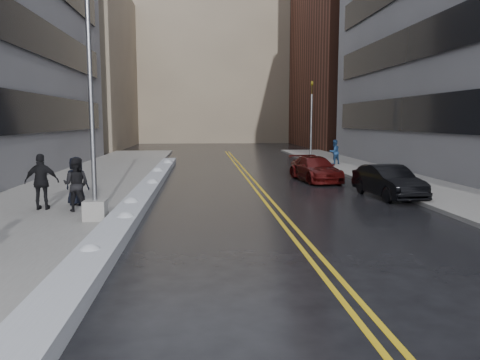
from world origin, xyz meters
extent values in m
plane|color=black|center=(0.00, 0.00, 0.00)|extent=(160.00, 160.00, 0.00)
cube|color=gray|center=(-5.75, 10.00, 0.07)|extent=(5.50, 50.00, 0.15)
cube|color=gray|center=(10.00, 10.00, 0.07)|extent=(4.00, 50.00, 0.15)
cube|color=gold|center=(2.35, 10.00, 0.00)|extent=(0.12, 50.00, 0.01)
cube|color=gold|center=(2.65, 10.00, 0.00)|extent=(0.12, 50.00, 0.01)
cube|color=silver|center=(-2.45, 8.00, 0.17)|extent=(0.90, 30.00, 0.34)
cube|color=gray|center=(-15.50, 44.00, 9.00)|extent=(14.00, 22.00, 18.00)
cube|color=#562D21|center=(19.00, 42.00, 14.00)|extent=(14.00, 20.00, 28.00)
cube|color=gray|center=(2.00, 60.00, 11.00)|extent=(36.00, 16.00, 22.00)
cube|color=gray|center=(-3.30, 2.00, 0.45)|extent=(0.65, 0.65, 0.60)
cylinder|color=gray|center=(-3.30, 2.00, 4.25)|extent=(0.14, 0.14, 7.00)
cylinder|color=maroon|center=(9.00, 10.00, 0.45)|extent=(0.24, 0.24, 0.60)
sphere|color=maroon|center=(9.00, 10.00, 0.75)|extent=(0.26, 0.26, 0.26)
cylinder|color=maroon|center=(9.00, 10.00, 0.50)|extent=(0.25, 0.10, 0.10)
cylinder|color=gray|center=(8.50, 24.00, 2.65)|extent=(0.14, 0.14, 5.00)
imported|color=#594C0C|center=(8.50, 24.00, 5.65)|extent=(0.16, 0.20, 1.00)
imported|color=black|center=(-4.22, 3.47, 1.04)|extent=(0.94, 0.77, 1.78)
imported|color=black|center=(-4.50, 4.57, 1.01)|extent=(0.93, 0.70, 1.73)
imported|color=black|center=(-5.44, 3.84, 1.09)|extent=(1.14, 0.54, 1.89)
imported|color=navy|center=(9.01, 19.17, 0.98)|extent=(0.99, 0.89, 1.67)
imported|color=black|center=(7.50, 6.10, 0.67)|extent=(1.83, 4.17, 1.33)
imported|color=#460B0B|center=(5.81, 11.55, 0.63)|extent=(2.32, 4.55, 1.27)
camera|label=1|loc=(-0.09, -12.21, 3.14)|focal=35.00mm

